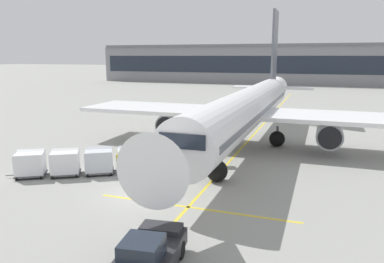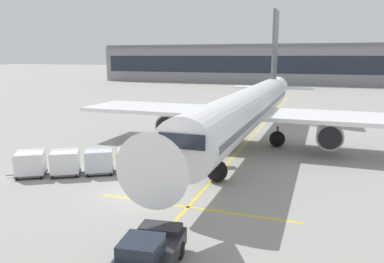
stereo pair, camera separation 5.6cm
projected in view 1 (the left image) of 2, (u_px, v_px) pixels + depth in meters
ground_plane at (136, 193)px, 23.37m from camera, size 600.00×600.00×0.00m
parked_airplane at (248, 108)px, 34.84m from camera, size 32.92×42.41×14.41m
belt_loader at (172, 153)px, 29.42m from camera, size 4.83×4.00×3.50m
baggage_cart_lead at (131, 159)px, 27.56m from camera, size 2.75×2.40×1.91m
baggage_cart_second at (99, 160)px, 27.12m from camera, size 2.75×2.40×1.91m
baggage_cart_third at (65, 162)px, 26.71m from camera, size 2.75×2.40×1.91m
baggage_cart_fourth at (30, 163)px, 26.43m from camera, size 2.75×2.40×1.91m
pushback_tug at (148, 255)px, 14.57m from camera, size 2.62×4.62×1.83m
ground_crew_by_loader at (119, 160)px, 27.14m from camera, size 0.54×0.35×1.74m
ground_crew_by_carts at (139, 148)px, 30.79m from camera, size 0.46×0.43×1.74m
safety_cone_engine_keepout at (191, 145)px, 34.73m from camera, size 0.53×0.53×0.60m
safety_cone_wingtip at (191, 151)px, 32.56m from camera, size 0.58×0.58×0.66m
apron_guidance_line_lead_in at (242, 148)px, 34.96m from camera, size 0.20×110.00×0.01m
apron_guidance_line_stop_bar at (194, 208)px, 21.14m from camera, size 12.00×0.20×0.01m
terminal_building at (279, 64)px, 117.50m from camera, size 115.22×18.31×12.04m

